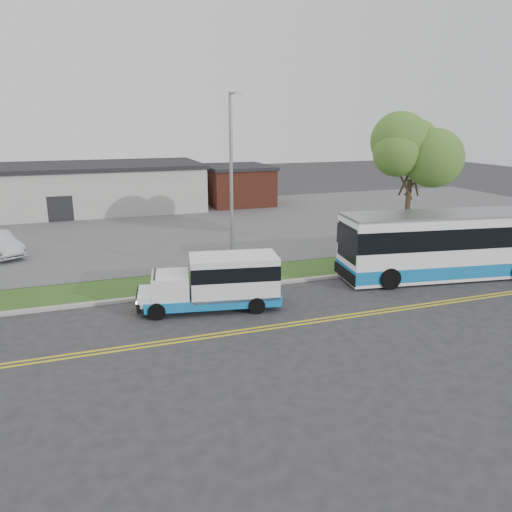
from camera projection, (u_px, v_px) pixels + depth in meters
name	position (u px, v px, depth m)	size (l,w,h in m)	color
ground	(189.00, 302.00, 23.33)	(140.00, 140.00, 0.00)	#28282B
lane_line_north	(209.00, 334.00, 19.83)	(70.00, 0.12, 0.01)	gold
lane_line_south	(211.00, 337.00, 19.55)	(70.00, 0.12, 0.01)	gold
curb	(184.00, 293.00, 24.31)	(80.00, 0.30, 0.15)	#9E9B93
verge	(177.00, 283.00, 25.95)	(80.00, 3.30, 0.10)	#28531B
parking_lot	(143.00, 229.00, 38.78)	(80.00, 25.00, 0.10)	#4C4C4F
commercial_building	(61.00, 189.00, 45.37)	(25.40, 10.40, 4.35)	#9E9E99
brick_wing	(237.00, 185.00, 49.83)	(6.30, 7.30, 3.90)	brown
tree_east	(412.00, 156.00, 28.92)	(5.20, 5.20, 8.33)	#3A2A20
streetlight_near	(232.00, 181.00, 25.39)	(0.35, 1.53, 9.50)	gray
shuttle_bus	(220.00, 281.00, 22.33)	(6.56, 3.07, 2.42)	#106EB6
transit_bus	(457.00, 244.00, 26.84)	(12.96, 4.69, 3.52)	white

